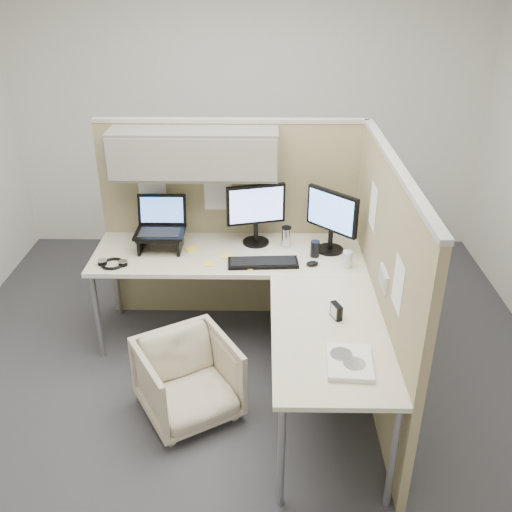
{
  "coord_description": "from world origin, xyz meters",
  "views": [
    {
      "loc": [
        0.15,
        -3.2,
        2.64
      ],
      "look_at": [
        0.1,
        0.25,
        0.85
      ],
      "focal_mm": 40.0,
      "sensor_mm": 36.0,
      "label": 1
    }
  ],
  "objects_px": {
    "keyboard": "(263,263)",
    "monitor_left": "(256,210)",
    "desk": "(259,286)",
    "office_chair": "(188,376)"
  },
  "relations": [
    {
      "from": "desk",
      "to": "monitor_left",
      "type": "xyz_separation_m",
      "value": [
        -0.03,
        0.57,
        0.32
      ]
    },
    {
      "from": "office_chair",
      "to": "monitor_left",
      "type": "bearing_deg",
      "value": 37.55
    },
    {
      "from": "monitor_left",
      "to": "keyboard",
      "type": "distance_m",
      "value": 0.43
    },
    {
      "from": "office_chair",
      "to": "monitor_left",
      "type": "height_order",
      "value": "monitor_left"
    },
    {
      "from": "office_chair",
      "to": "keyboard",
      "type": "bearing_deg",
      "value": 25.29
    },
    {
      "from": "desk",
      "to": "monitor_left",
      "type": "distance_m",
      "value": 0.65
    },
    {
      "from": "monitor_left",
      "to": "office_chair",
      "type": "bearing_deg",
      "value": -126.32
    },
    {
      "from": "desk",
      "to": "office_chair",
      "type": "xyz_separation_m",
      "value": [
        -0.45,
        -0.47,
        -0.4
      ]
    },
    {
      "from": "keyboard",
      "to": "monitor_left",
      "type": "bearing_deg",
      "value": 95.94
    },
    {
      "from": "office_chair",
      "to": "keyboard",
      "type": "xyz_separation_m",
      "value": [
        0.47,
        0.7,
        0.45
      ]
    }
  ]
}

